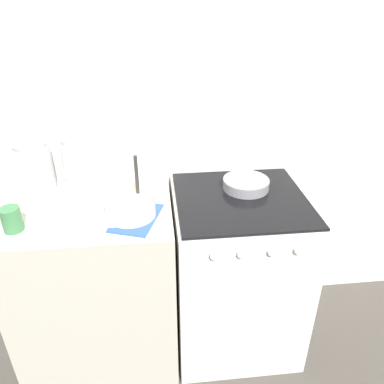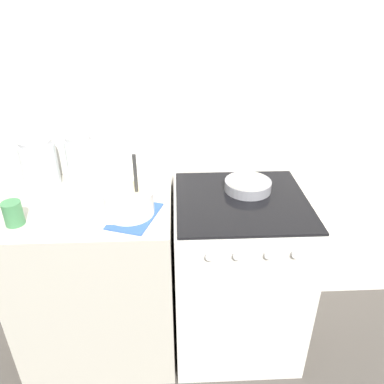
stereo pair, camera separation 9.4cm
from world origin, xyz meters
name	(u,v)px [view 1 (the left image)]	position (x,y,z in m)	size (l,w,h in m)	color
ground_plane	(179,384)	(0.00, 0.00, 0.00)	(12.00, 12.00, 0.00)	#4C4742
wall_back	(165,120)	(0.00, 0.65, 1.20)	(4.54, 0.05, 2.40)	white
countertop_cabinet	(99,281)	(-0.38, 0.31, 0.46)	(0.77, 0.62, 0.91)	beige
stove	(236,271)	(0.34, 0.31, 0.46)	(0.65, 0.64, 0.91)	white
mixing_bowl	(130,203)	(-0.18, 0.20, 0.98)	(0.22, 0.22, 0.29)	white
baking_pan	(246,183)	(0.38, 0.40, 0.94)	(0.23, 0.23, 0.05)	gray
storage_jar_left	(35,170)	(-0.65, 0.51, 1.02)	(0.18, 0.18, 0.24)	silver
storage_jar_middle	(78,167)	(-0.44, 0.51, 1.02)	(0.14, 0.14, 0.26)	silver
tin_can	(12,219)	(-0.66, 0.15, 0.97)	(0.08, 0.08, 0.10)	#3F7F4C
recipe_page	(137,218)	(-0.16, 0.18, 0.92)	(0.25, 0.30, 0.01)	#3359B2
measuring_spoon	(127,224)	(-0.19, 0.12, 0.93)	(0.12, 0.04, 0.04)	white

